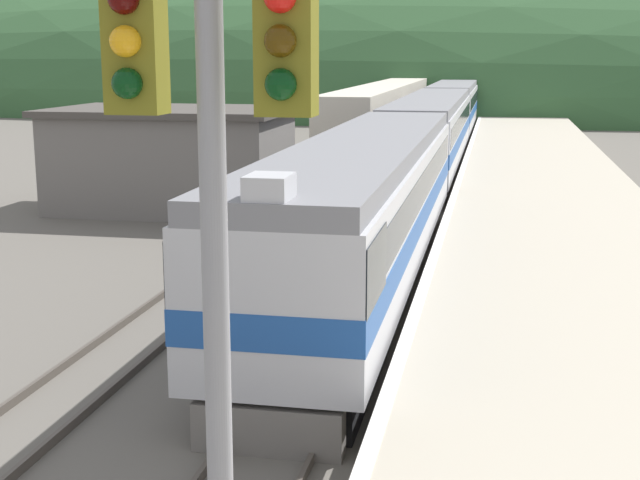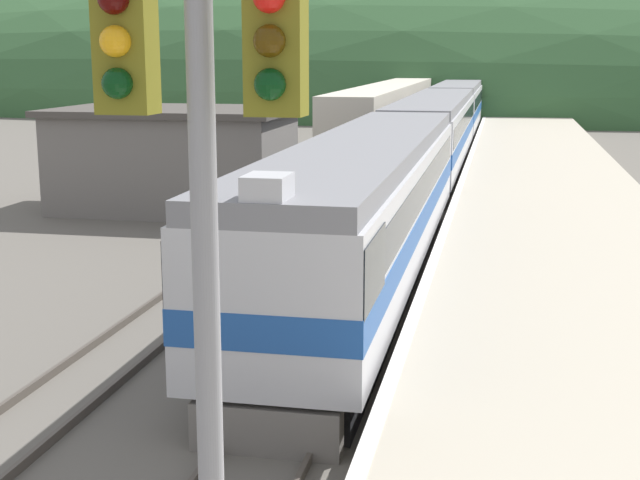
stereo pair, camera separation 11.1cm
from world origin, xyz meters
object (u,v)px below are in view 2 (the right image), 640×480
Objects in this scene: carriage_third at (459,106)px; signal_mast_main at (203,196)px; express_train_lead_car at (366,208)px; siding_train at (388,115)px; carriage_second at (435,133)px.

signal_mast_main is (1.23, -61.21, 2.84)m from carriage_third.
express_train_lead_car reaches higher than siding_train.
siding_train is at bearing 95.85° from signal_mast_main.
express_train_lead_car is 22.37m from carriage_second.
carriage_second is at bearing 90.00° from express_train_lead_car.
carriage_third is 61.29m from signal_mast_main.
carriage_second is 13.96m from siding_train.
carriage_second is at bearing 91.85° from signal_mast_main.
siding_train is 52.00m from signal_mast_main.
siding_train is at bearing 96.48° from express_train_lead_car.
express_train_lead_car is at bearing -90.00° from carriage_third.
signal_mast_main reaches higher than carriage_second.
express_train_lead_car is 35.95m from siding_train.
carriage_third is at bearing 90.00° from carriage_second.
express_train_lead_car is 0.62× the size of siding_train.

